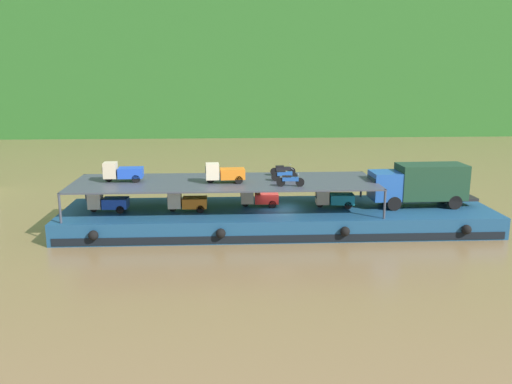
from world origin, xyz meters
TOP-DOWN VIEW (x-y plane):
  - ground_plane at (0.00, 0.00)m, footprint 400.00×400.00m
  - hillside_far_bank at (0.00, 67.12)m, footprint 118.17×29.53m
  - cargo_barge at (0.00, -0.02)m, footprint 30.62×7.86m
  - covered_lorry at (10.33, -0.03)m, footprint 7.90×2.47m
  - cargo_rack at (-3.80, 0.00)m, footprint 21.42×6.54m
  - mini_truck_lower_stern at (-12.01, -0.42)m, footprint 2.75×1.22m
  - mini_truck_lower_aft at (-6.48, -0.56)m, footprint 2.74×1.20m
  - mini_truck_lower_mid at (-1.35, 0.55)m, footprint 2.77×1.25m
  - mini_truck_lower_fore at (4.05, 0.01)m, footprint 2.79×1.28m
  - mini_truck_upper_stern at (-11.00, 0.35)m, footprint 2.78×1.28m
  - mini_truck_upper_mid at (-3.81, -0.44)m, footprint 2.80×1.30m
  - motorcycle_upper_port at (0.62, -1.96)m, footprint 1.90×0.55m
  - motorcycle_upper_centre at (0.43, -0.00)m, footprint 1.90×0.55m
  - motorcycle_upper_stbd at (0.52, 1.96)m, footprint 1.90×0.55m

SIDE VIEW (x-z plane):
  - ground_plane at x=0.00m, z-range 0.00..0.00m
  - cargo_barge at x=0.00m, z-range 0.00..1.50m
  - mini_truck_lower_stern at x=-12.01m, z-range 1.50..2.88m
  - mini_truck_lower_aft at x=-6.48m, z-range 1.50..2.88m
  - mini_truck_lower_mid at x=-1.35m, z-range 1.50..2.88m
  - mini_truck_lower_fore at x=4.05m, z-range 1.50..2.88m
  - covered_lorry at x=10.33m, z-range 1.64..4.74m
  - cargo_rack at x=-3.80m, z-range 2.44..4.44m
  - motorcycle_upper_port at x=0.62m, z-range 3.50..4.37m
  - motorcycle_upper_centre at x=0.43m, z-range 3.50..4.37m
  - motorcycle_upper_stbd at x=0.52m, z-range 3.50..4.37m
  - mini_truck_upper_stern at x=-11.00m, z-range 3.50..4.88m
  - mini_truck_upper_mid at x=-3.81m, z-range 3.50..4.88m
  - hillside_far_bank at x=0.00m, z-range 2.65..44.50m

